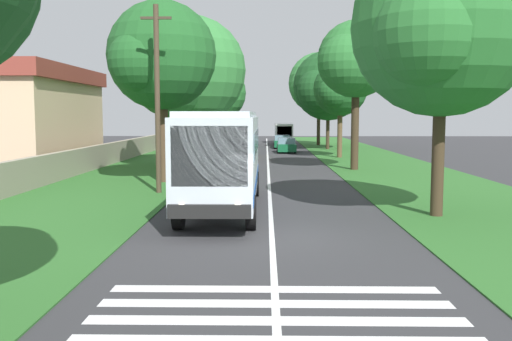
# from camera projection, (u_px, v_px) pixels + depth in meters

# --- Properties ---
(ground) EXTENTS (160.00, 160.00, 0.00)m
(ground) POSITION_uv_depth(u_px,v_px,m) (272.00, 236.00, 16.81)
(ground) COLOR #333335
(grass_verge_left) EXTENTS (120.00, 8.00, 0.04)m
(grass_verge_left) POSITION_uv_depth(u_px,v_px,m) (125.00, 179.00, 31.86)
(grass_verge_left) COLOR #2D6628
(grass_verge_left) RESTS_ON ground
(grass_verge_right) EXTENTS (120.00, 8.00, 0.04)m
(grass_verge_right) POSITION_uv_depth(u_px,v_px,m) (414.00, 179.00, 31.59)
(grass_verge_right) COLOR #2D6628
(grass_verge_right) RESTS_ON ground
(centre_line) EXTENTS (110.00, 0.16, 0.01)m
(centre_line) POSITION_uv_depth(u_px,v_px,m) (269.00, 179.00, 31.73)
(centre_line) COLOR silver
(centre_line) RESTS_ON ground
(coach_bus) EXTENTS (11.16, 2.62, 3.73)m
(coach_bus) POSITION_uv_depth(u_px,v_px,m) (224.00, 154.00, 21.50)
(coach_bus) COLOR silver
(coach_bus) RESTS_ON ground
(zebra_crossing) EXTENTS (4.05, 6.80, 0.01)m
(zebra_crossing) POSITION_uv_depth(u_px,v_px,m) (276.00, 321.00, 9.91)
(zebra_crossing) COLOR silver
(zebra_crossing) RESTS_ON ground
(trailing_car_0) EXTENTS (4.30, 1.78, 1.43)m
(trailing_car_0) POSITION_uv_depth(u_px,v_px,m) (241.00, 157.00, 39.87)
(trailing_car_0) COLOR silver
(trailing_car_0) RESTS_ON ground
(trailing_car_1) EXTENTS (4.30, 1.78, 1.43)m
(trailing_car_1) POSITION_uv_depth(u_px,v_px,m) (244.00, 149.00, 48.82)
(trailing_car_1) COLOR gold
(trailing_car_1) RESTS_ON ground
(trailing_car_2) EXTENTS (4.30, 1.78, 1.43)m
(trailing_car_2) POSITION_uv_depth(u_px,v_px,m) (286.00, 146.00, 54.22)
(trailing_car_2) COLOR #145933
(trailing_car_2) RESTS_ON ground
(trailing_car_3) EXTENTS (4.30, 1.78, 1.43)m
(trailing_car_3) POSITION_uv_depth(u_px,v_px,m) (282.00, 142.00, 61.50)
(trailing_car_3) COLOR #145933
(trailing_car_3) RESTS_ON ground
(trailing_minibus_0) EXTENTS (6.00, 2.14, 2.53)m
(trailing_minibus_0) POSITION_uv_depth(u_px,v_px,m) (284.00, 132.00, 69.78)
(trailing_minibus_0) COLOR silver
(trailing_minibus_0) RESTS_ON ground
(roadside_tree_left_1) EXTENTS (7.83, 6.86, 9.64)m
(roadside_tree_left_1) POSITION_uv_depth(u_px,v_px,m) (216.00, 94.00, 67.00)
(roadside_tree_left_1) COLOR brown
(roadside_tree_left_1) RESTS_ON grass_verge_left
(roadside_tree_left_2) EXTENTS (8.97, 7.57, 10.43)m
(roadside_tree_left_2) POSITION_uv_depth(u_px,v_px,m) (188.00, 73.00, 38.79)
(roadside_tree_left_2) COLOR #3D2D1E
(roadside_tree_left_2) RESTS_ON grass_verge_left
(roadside_tree_left_3) EXTENTS (6.40, 5.76, 9.59)m
(roadside_tree_left_3) POSITION_uv_depth(u_px,v_px,m) (160.00, 58.00, 29.65)
(roadside_tree_left_3) COLOR #4C3826
(roadside_tree_left_3) RESTS_ON grass_verge_left
(roadside_tree_left_4) EXTENTS (6.20, 5.10, 8.98)m
(roadside_tree_left_4) POSITION_uv_depth(u_px,v_px,m) (202.00, 85.00, 50.03)
(roadside_tree_left_4) COLOR brown
(roadside_tree_left_4) RESTS_ON grass_verge_left
(roadside_tree_right_0) EXTENTS (5.35, 4.54, 8.05)m
(roadside_tree_right_0) POSITION_uv_depth(u_px,v_px,m) (339.00, 90.00, 47.13)
(roadside_tree_right_0) COLOR brown
(roadside_tree_right_0) RESTS_ON grass_verge_right
(roadside_tree_right_1) EXTENTS (7.48, 6.32, 9.83)m
(roadside_tree_right_1) POSITION_uv_depth(u_px,v_px,m) (437.00, 32.00, 19.69)
(roadside_tree_right_1) COLOR #3D2D1E
(roadside_tree_right_1) RESTS_ON grass_verge_right
(roadside_tree_right_2) EXTENTS (6.11, 5.11, 9.69)m
(roadside_tree_right_2) POSITION_uv_depth(u_px,v_px,m) (353.00, 62.00, 36.17)
(roadside_tree_right_2) COLOR #3D2D1E
(roadside_tree_right_2) RESTS_ON grass_verge_right
(roadside_tree_right_3) EXTENTS (8.98, 7.30, 10.29)m
(roadside_tree_right_3) POSITION_uv_depth(u_px,v_px,m) (326.00, 88.00, 58.72)
(roadside_tree_right_3) COLOR #3D2D1E
(roadside_tree_right_3) RESTS_ON grass_verge_right
(roadside_tree_right_4) EXTENTS (8.33, 7.17, 10.91)m
(roadside_tree_right_4) POSITION_uv_depth(u_px,v_px,m) (317.00, 85.00, 65.95)
(roadside_tree_right_4) COLOR #3D2D1E
(roadside_tree_right_4) RESTS_ON grass_verge_right
(utility_pole) EXTENTS (0.24, 1.40, 8.53)m
(utility_pole) POSITION_uv_depth(u_px,v_px,m) (157.00, 97.00, 25.58)
(utility_pole) COLOR #473828
(utility_pole) RESTS_ON grass_verge_left
(roadside_wall) EXTENTS (70.00, 0.40, 1.54)m
(roadside_wall) POSITION_uv_depth(u_px,v_px,m) (92.00, 158.00, 36.82)
(roadside_wall) COLOR #9E937F
(roadside_wall) RESTS_ON grass_verge_left
(roadside_building) EXTENTS (13.77, 7.65, 6.85)m
(roadside_building) POSITION_uv_depth(u_px,v_px,m) (23.00, 117.00, 38.07)
(roadside_building) COLOR beige
(roadside_building) RESTS_ON ground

